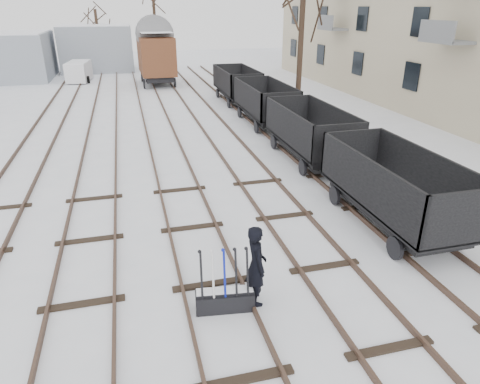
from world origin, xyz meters
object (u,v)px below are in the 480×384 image
object	(u,v)px
ground_frame	(225,298)
freight_wagon_a	(393,199)
panel_van	(79,71)
worker	(256,265)
box_van_wagon	(156,54)

from	to	relation	value
ground_frame	freight_wagon_a	bearing A→B (deg)	31.65
panel_van	freight_wagon_a	bearing A→B (deg)	-63.32
worker	box_van_wagon	world-z (taller)	box_van_wagon
worker	freight_wagon_a	distance (m)	5.73
ground_frame	freight_wagon_a	size ratio (longest dim) A/B	0.27
worker	box_van_wagon	xyz separation A→B (m)	(0.32, 30.40, 1.56)
ground_frame	worker	distance (m)	1.02
box_van_wagon	panel_van	xyz separation A→B (m)	(-6.62, 3.40, -1.63)
worker	panel_van	distance (m)	34.38
panel_van	ground_frame	bearing A→B (deg)	-74.12
ground_frame	worker	size ratio (longest dim) A/B	0.77
freight_wagon_a	box_van_wagon	size ratio (longest dim) A/B	0.97
box_van_wagon	panel_van	world-z (taller)	box_van_wagon
ground_frame	freight_wagon_a	world-z (taller)	freight_wagon_a
ground_frame	panel_van	size ratio (longest dim) A/B	0.37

